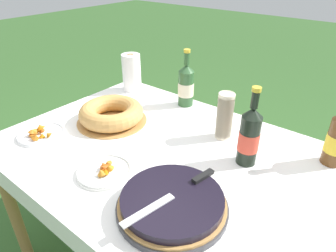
{
  "coord_description": "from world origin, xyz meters",
  "views": [
    {
      "loc": [
        0.65,
        -0.81,
        1.5
      ],
      "look_at": [
        -0.07,
        0.09,
        0.84
      ],
      "focal_mm": 32.0,
      "sensor_mm": 36.0,
      "label": 1
    }
  ],
  "objects_px": {
    "cider_bottle_green": "(186,85)",
    "berry_tart": "(172,203)",
    "bundt_cake": "(111,113)",
    "cup_stack": "(225,116)",
    "paper_towel_roll": "(132,73)",
    "snack_plate_near": "(104,171)",
    "serving_knife": "(179,191)",
    "juice_bottle_red": "(249,136)",
    "snack_plate_left": "(41,134)"
  },
  "relations": [
    {
      "from": "juice_bottle_red",
      "to": "snack_plate_near",
      "type": "height_order",
      "value": "juice_bottle_red"
    },
    {
      "from": "snack_plate_near",
      "to": "cup_stack",
      "type": "bearing_deg",
      "value": 66.99
    },
    {
      "from": "serving_knife",
      "to": "snack_plate_left",
      "type": "relative_size",
      "value": 1.76
    },
    {
      "from": "cider_bottle_green",
      "to": "paper_towel_roll",
      "type": "xyz_separation_m",
      "value": [
        -0.38,
        -0.03,
        -0.0
      ]
    },
    {
      "from": "snack_plate_left",
      "to": "berry_tart",
      "type": "bearing_deg",
      "value": 1.31
    },
    {
      "from": "bundt_cake",
      "to": "cider_bottle_green",
      "type": "xyz_separation_m",
      "value": [
        0.17,
        0.39,
        0.07
      ]
    },
    {
      "from": "cup_stack",
      "to": "cider_bottle_green",
      "type": "relative_size",
      "value": 0.7
    },
    {
      "from": "serving_knife",
      "to": "cup_stack",
      "type": "relative_size",
      "value": 1.73
    },
    {
      "from": "berry_tart",
      "to": "paper_towel_roll",
      "type": "xyz_separation_m",
      "value": [
        -0.81,
        0.63,
        0.08
      ]
    },
    {
      "from": "cup_stack",
      "to": "snack_plate_left",
      "type": "height_order",
      "value": "cup_stack"
    },
    {
      "from": "juice_bottle_red",
      "to": "cup_stack",
      "type": "bearing_deg",
      "value": 146.52
    },
    {
      "from": "snack_plate_near",
      "to": "paper_towel_roll",
      "type": "height_order",
      "value": "paper_towel_roll"
    },
    {
      "from": "juice_bottle_red",
      "to": "snack_plate_near",
      "type": "xyz_separation_m",
      "value": [
        -0.39,
        -0.4,
        -0.11
      ]
    },
    {
      "from": "cider_bottle_green",
      "to": "snack_plate_left",
      "type": "bearing_deg",
      "value": -115.11
    },
    {
      "from": "cup_stack",
      "to": "paper_towel_roll",
      "type": "relative_size",
      "value": 0.97
    },
    {
      "from": "cider_bottle_green",
      "to": "berry_tart",
      "type": "bearing_deg",
      "value": -57.2
    },
    {
      "from": "snack_plate_left",
      "to": "paper_towel_roll",
      "type": "bearing_deg",
      "value": 94.8
    },
    {
      "from": "serving_knife",
      "to": "cider_bottle_green",
      "type": "bearing_deg",
      "value": -134.9
    },
    {
      "from": "paper_towel_roll",
      "to": "berry_tart",
      "type": "bearing_deg",
      "value": -38.14
    },
    {
      "from": "bundt_cake",
      "to": "snack_plate_near",
      "type": "relative_size",
      "value": 1.64
    },
    {
      "from": "berry_tart",
      "to": "serving_knife",
      "type": "relative_size",
      "value": 0.98
    },
    {
      "from": "cider_bottle_green",
      "to": "snack_plate_left",
      "type": "relative_size",
      "value": 1.46
    },
    {
      "from": "serving_knife",
      "to": "cider_bottle_green",
      "type": "distance_m",
      "value": 0.77
    },
    {
      "from": "serving_knife",
      "to": "bundt_cake",
      "type": "xyz_separation_m",
      "value": [
        -0.61,
        0.25,
        -0.02
      ]
    },
    {
      "from": "cider_bottle_green",
      "to": "juice_bottle_red",
      "type": "height_order",
      "value": "juice_bottle_red"
    },
    {
      "from": "bundt_cake",
      "to": "juice_bottle_red",
      "type": "xyz_separation_m",
      "value": [
        0.67,
        0.11,
        0.08
      ]
    },
    {
      "from": "cup_stack",
      "to": "paper_towel_roll",
      "type": "bearing_deg",
      "value": 169.31
    },
    {
      "from": "bundt_cake",
      "to": "paper_towel_roll",
      "type": "relative_size",
      "value": 1.55
    },
    {
      "from": "bundt_cake",
      "to": "snack_plate_left",
      "type": "height_order",
      "value": "bundt_cake"
    },
    {
      "from": "bundt_cake",
      "to": "snack_plate_left",
      "type": "relative_size",
      "value": 1.63
    },
    {
      "from": "berry_tart",
      "to": "bundt_cake",
      "type": "relative_size",
      "value": 1.06
    },
    {
      "from": "bundt_cake",
      "to": "juice_bottle_red",
      "type": "relative_size",
      "value": 1.07
    },
    {
      "from": "serving_knife",
      "to": "juice_bottle_red",
      "type": "distance_m",
      "value": 0.37
    },
    {
      "from": "serving_knife",
      "to": "juice_bottle_red",
      "type": "bearing_deg",
      "value": -179.16
    },
    {
      "from": "snack_plate_near",
      "to": "snack_plate_left",
      "type": "xyz_separation_m",
      "value": [
        -0.43,
        -0.0,
        0.0
      ]
    },
    {
      "from": "juice_bottle_red",
      "to": "snack_plate_left",
      "type": "height_order",
      "value": "juice_bottle_red"
    },
    {
      "from": "juice_bottle_red",
      "to": "snack_plate_left",
      "type": "xyz_separation_m",
      "value": [
        -0.82,
        -0.41,
        -0.11
      ]
    },
    {
      "from": "serving_knife",
      "to": "paper_towel_roll",
      "type": "height_order",
      "value": "paper_towel_roll"
    },
    {
      "from": "cider_bottle_green",
      "to": "serving_knife",
      "type": "bearing_deg",
      "value": -55.7
    },
    {
      "from": "snack_plate_near",
      "to": "berry_tart",
      "type": "bearing_deg",
      "value": 2.45
    },
    {
      "from": "serving_knife",
      "to": "bundt_cake",
      "type": "relative_size",
      "value": 1.08
    },
    {
      "from": "juice_bottle_red",
      "to": "serving_knife",
      "type": "bearing_deg",
      "value": -99.97
    },
    {
      "from": "bundt_cake",
      "to": "snack_plate_near",
      "type": "bearing_deg",
      "value": -46.0
    },
    {
      "from": "snack_plate_left",
      "to": "snack_plate_near",
      "type": "bearing_deg",
      "value": 0.48
    },
    {
      "from": "berry_tart",
      "to": "snack_plate_near",
      "type": "bearing_deg",
      "value": -177.55
    },
    {
      "from": "serving_knife",
      "to": "paper_towel_roll",
      "type": "relative_size",
      "value": 1.68
    },
    {
      "from": "paper_towel_roll",
      "to": "cider_bottle_green",
      "type": "bearing_deg",
      "value": 5.31
    },
    {
      "from": "cider_bottle_green",
      "to": "paper_towel_roll",
      "type": "bearing_deg",
      "value": -174.69
    },
    {
      "from": "bundt_cake",
      "to": "snack_plate_left",
      "type": "bearing_deg",
      "value": -116.87
    },
    {
      "from": "serving_knife",
      "to": "cup_stack",
      "type": "xyz_separation_m",
      "value": [
        -0.1,
        0.47,
        0.04
      ]
    }
  ]
}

